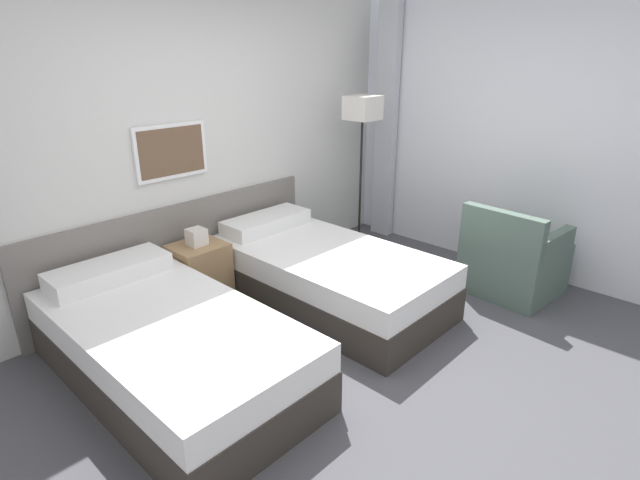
% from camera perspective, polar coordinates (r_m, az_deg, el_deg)
% --- Properties ---
extents(ground_plane, '(16.00, 16.00, 0.00)m').
position_cam_1_polar(ground_plane, '(3.58, 5.59, -14.22)').
color(ground_plane, '#47474C').
extents(wall_headboard, '(10.00, 0.10, 2.70)m').
position_cam_1_polar(wall_headboard, '(4.43, -14.41, 10.53)').
color(wall_headboard, silver).
rests_on(wall_headboard, ground_plane).
extents(wall_window, '(0.21, 4.42, 2.70)m').
position_cam_1_polar(wall_window, '(5.00, 25.09, 10.82)').
color(wall_window, white).
rests_on(wall_window, ground_plane).
extents(bed_near_door, '(1.05, 2.03, 0.61)m').
position_cam_1_polar(bed_near_door, '(3.47, -16.87, -11.48)').
color(bed_near_door, '#332D28').
rests_on(bed_near_door, ground_plane).
extents(bed_near_window, '(1.05, 2.03, 0.61)m').
position_cam_1_polar(bed_near_window, '(4.29, 0.64, -3.95)').
color(bed_near_window, '#332D28').
rests_on(bed_near_window, ground_plane).
extents(nightstand, '(0.43, 0.39, 0.67)m').
position_cam_1_polar(nightstand, '(4.37, -13.55, -3.67)').
color(nightstand, '#9E7A51').
rests_on(nightstand, ground_plane).
extents(floor_lamp, '(0.30, 0.30, 1.62)m').
position_cam_1_polar(floor_lamp, '(5.17, 4.87, 13.77)').
color(floor_lamp, black).
rests_on(floor_lamp, ground_plane).
extents(armchair, '(0.77, 0.78, 0.82)m').
position_cam_1_polar(armchair, '(4.76, 21.15, -2.34)').
color(armchair, '#4C6056').
rests_on(armchair, ground_plane).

